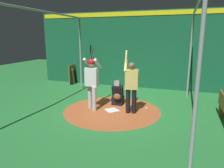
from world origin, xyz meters
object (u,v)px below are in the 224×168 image
(home_plate, at_px, (112,110))
(bat_rack, at_px, (74,74))
(catcher, at_px, (118,95))
(visitor, at_px, (131,84))
(batter, at_px, (92,79))
(baseball_0, at_px, (109,99))
(baseball_1, at_px, (147,108))

(home_plate, xyz_separation_m, bat_rack, (-3.51, -3.36, 0.48))
(catcher, relative_size, bat_rack, 0.90)
(visitor, bearing_deg, batter, -98.59)
(home_plate, distance_m, visitor, 1.19)
(catcher, distance_m, baseball_0, 0.72)
(batter, height_order, baseball_1, batter)
(baseball_1, bearing_deg, catcher, -100.93)
(home_plate, height_order, visitor, visitor)
(baseball_0, bearing_deg, bat_rack, -130.32)
(batter, xyz_separation_m, bat_rack, (-3.58, -2.65, -0.60))
(home_plate, distance_m, baseball_0, 1.20)
(batter, bearing_deg, visitor, 92.39)
(home_plate, relative_size, bat_rack, 0.40)
(home_plate, bearing_deg, baseball_1, 112.64)
(batter, bearing_deg, catcher, 137.05)
(bat_rack, bearing_deg, visitor, 48.89)
(visitor, xyz_separation_m, bat_rack, (-3.52, -4.04, -0.51))
(home_plate, relative_size, catcher, 0.44)
(catcher, height_order, baseball_1, catcher)
(home_plate, relative_size, baseball_0, 5.68)
(visitor, distance_m, baseball_0, 1.88)
(batter, xyz_separation_m, visitor, (-0.06, 1.39, -0.10))
(catcher, relative_size, baseball_1, 12.92)
(batter, relative_size, bat_rack, 2.01)
(baseball_0, bearing_deg, batter, -10.17)
(catcher, distance_m, bat_rack, 4.39)
(batter, bearing_deg, bat_rack, -143.56)
(baseball_0, bearing_deg, home_plate, 25.18)
(home_plate, xyz_separation_m, baseball_0, (-1.09, -0.51, 0.03))
(visitor, relative_size, bat_rack, 1.96)
(batter, xyz_separation_m, baseball_0, (-1.16, 0.21, -1.05))
(home_plate, bearing_deg, batter, -84.15)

